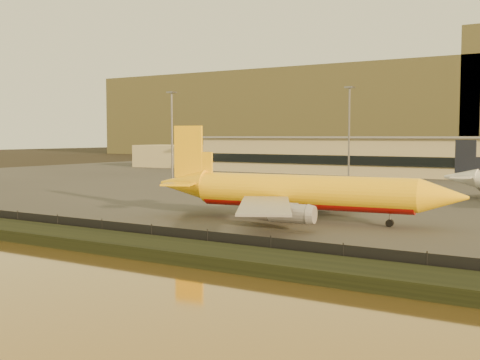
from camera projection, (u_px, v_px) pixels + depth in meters
The scene contains 9 objects.
ground at pixel (202, 230), 82.93m from camera, with size 900.00×900.00×0.00m, color black.
embankment at pixel (115, 243), 68.45m from camera, with size 320.00×7.00×1.40m, color black.
tarmac at pixel (404, 183), 163.56m from camera, with size 320.00×220.00×0.20m, color #2D2D2D.
perimeter_fence at pixel (139, 233), 71.80m from camera, with size 300.00×0.05×2.20m, color black.
terminal_building at pixel (387, 156), 196.65m from camera, with size 202.00×25.00×12.60m.
apron_light_masts at pixel (444, 124), 137.59m from camera, with size 152.20×12.20×25.40m.
dhl_cargo_jet at pixel (298, 193), 89.55m from camera, with size 48.10×46.82×14.36m.
gse_vehicle_yellow at pixel (292, 206), 102.22m from camera, with size 3.53×1.59×1.59m, color yellow.
gse_vehicle_white at pixel (264, 195), 118.98m from camera, with size 4.47×2.01×2.01m, color white.
Camera 1 is at (47.68, -67.19, 12.89)m, focal length 45.00 mm.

